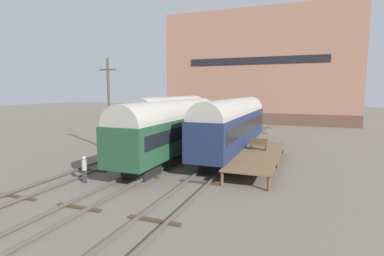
% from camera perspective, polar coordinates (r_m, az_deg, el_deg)
% --- Properties ---
extents(ground_plane, '(200.00, 200.00, 0.00)m').
position_cam_1_polar(ground_plane, '(23.54, -5.91, -7.24)').
color(ground_plane, '#60594C').
extents(track_left, '(2.60, 60.00, 0.26)m').
position_cam_1_polar(track_left, '(25.63, -14.38, -5.91)').
color(track_left, '#4C4742').
rests_on(track_left, ground).
extents(track_middle, '(2.60, 60.00, 0.26)m').
position_cam_1_polar(track_middle, '(23.50, -5.91, -6.90)').
color(track_middle, '#4C4742').
rests_on(track_middle, ground).
extents(track_right, '(2.60, 60.00, 0.26)m').
position_cam_1_polar(track_right, '(21.98, 4.01, -7.88)').
color(track_right, '#4C4742').
rests_on(track_right, ground).
extents(train_car_green, '(2.99, 15.75, 5.05)m').
position_cam_1_polar(train_car_green, '(24.98, -3.70, 0.30)').
color(train_car_green, black).
rests_on(train_car_green, ground).
extents(train_car_navy, '(2.85, 17.74, 5.12)m').
position_cam_1_polar(train_car_navy, '(27.63, 7.97, 1.05)').
color(train_car_navy, black).
rests_on(train_car_navy, ground).
extents(train_car_grey, '(2.86, 15.36, 5.14)m').
position_cam_1_polar(train_car_grey, '(35.14, -3.62, 2.40)').
color(train_car_grey, black).
rests_on(train_car_grey, ground).
extents(station_platform, '(3.12, 11.62, 0.97)m').
position_cam_1_polar(station_platform, '(23.78, 12.63, -5.01)').
color(station_platform, brown).
rests_on(station_platform, ground).
extents(bench, '(1.40, 0.40, 0.91)m').
position_cam_1_polar(bench, '(25.35, 12.53, -2.95)').
color(bench, brown).
rests_on(bench, station_platform).
extents(person_worker, '(0.32, 0.32, 1.72)m').
position_cam_1_polar(person_worker, '(20.26, -19.84, -6.98)').
color(person_worker, '#282833').
rests_on(person_worker, ground).
extents(utility_pole, '(1.80, 0.24, 8.88)m').
position_cam_1_polar(utility_pole, '(30.12, -15.53, 4.55)').
color(utility_pole, '#473828').
rests_on(utility_pole, ground).
extents(warehouse_building, '(33.34, 10.70, 19.77)m').
position_cam_1_polar(warehouse_building, '(58.26, 12.82, 10.96)').
color(warehouse_building, brown).
rests_on(warehouse_building, ground).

